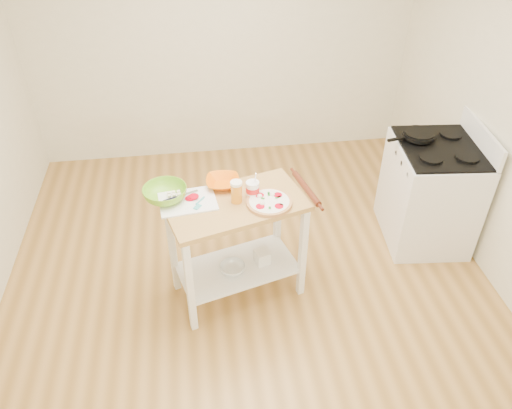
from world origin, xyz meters
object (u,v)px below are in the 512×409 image
Objects in this scene: prep_island at (237,230)px; spatula at (199,203)px; cutting_board at (187,201)px; knife at (176,198)px; shelf_glass_bowl at (233,268)px; rolling_pin at (306,189)px; shelf_bin at (262,257)px; pizza at (269,202)px; orange_bowl at (223,182)px; yogurt_tub at (253,189)px; skillet at (418,135)px; green_bowl at (165,194)px; gas_stove at (430,193)px; beer_pint at (236,192)px.

spatula is at bearing -179.67° from prep_island.
cutting_board is 0.09m from knife.
prep_island is at bearing 44.96° from shelf_glass_bowl.
shelf_bin is (-0.33, -0.03, -0.61)m from rolling_pin.
rolling_pin is at bearing 20.61° from pizza.
orange_bowl is 2.25× the size of shelf_bin.
prep_island reaches higher than shelf_bin.
pizza is 0.50m from spatula.
spatula is at bearing -170.98° from yogurt_tub.
knife is 0.61× the size of rolling_pin.
skillet is 1.97m from spatula.
yogurt_tub reaches higher than spatula.
green_bowl is 2.86× the size of shelf_bin.
gas_stove is 4.36× the size of knife.
orange_bowl is at bearing 14.91° from green_bowl.
spatula is (0.08, -0.05, 0.01)m from cutting_board.
knife is at bearing 174.25° from shelf_bin.
rolling_pin is at bearing -2.58° from green_bowl.
skillet is 1.01× the size of cutting_board.
shelf_glass_bowl is (0.45, -0.15, -0.66)m from green_bowl.
shelf_bin is at bearing 5.77° from beer_pint.
shelf_bin is (0.24, 0.07, 0.02)m from shelf_glass_bowl.
beer_pint reaches higher than prep_island.
gas_stove is 2.32m from green_bowl.
knife is 0.08m from green_bowl.
green_bowl is (-0.42, -0.11, 0.02)m from orange_bowl.
spatula is 1.35× the size of shelf_bin.
pizza is at bearing -68.35° from shelf_bin.
prep_island is 0.35m from shelf_glass_bowl.
knife is at bearing 177.01° from yogurt_tub.
shelf_glass_bowl is (-0.17, -0.10, -0.67)m from yogurt_tub.
skillet is at bearing 20.91° from beer_pint.
cutting_board reaches higher than knife.
beer_pint is 0.70m from shelf_glass_bowl.
gas_stove reaches higher than prep_island.
shelf_glass_bowl is (-0.57, -0.10, -0.63)m from rolling_pin.
green_bowl is at bearing 154.70° from cutting_board.
gas_stove is at bearing -11.58° from knife.
yogurt_tub is 0.40m from rolling_pin.
orange_bowl is at bearing 96.30° from shelf_glass_bowl.
knife is 0.55m from yogurt_tub.
gas_stove is at bearing 18.79° from pizza.
prep_island is 5.58× the size of shelf_glass_bowl.
beer_pint reaches higher than orange_bowl.
cutting_board is 0.69m from shelf_glass_bowl.
gas_stove is 4.49× the size of orange_bowl.
beer_pint reaches higher than green_bowl.
orange_bowl is (-0.07, 0.22, 0.29)m from prep_island.
pizza is 0.61m from shelf_bin.
beer_pint is 1.53× the size of shelf_bin.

